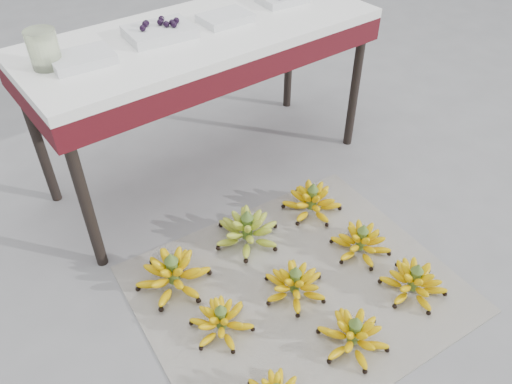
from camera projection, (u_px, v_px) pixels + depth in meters
ground at (294, 277)px, 2.13m from camera, size 60.00×60.00×0.00m
newspaper_mat at (297, 289)px, 2.08m from camera, size 1.35×1.17×0.01m
bunch_front_center at (353, 335)px, 1.84m from camera, size 0.27×0.27×0.16m
bunch_front_right at (414, 282)px, 2.03m from camera, size 0.31×0.31×0.16m
bunch_mid_left at (221, 321)px, 1.89m from camera, size 0.30×0.30×0.15m
bunch_mid_center at (295, 284)px, 2.03m from camera, size 0.32×0.32×0.16m
bunch_mid_right at (361, 242)px, 2.21m from camera, size 0.31×0.31×0.16m
bunch_back_left at (173, 274)px, 2.05m from camera, size 0.38×0.38×0.19m
bunch_back_center at (247, 230)px, 2.25m from camera, size 0.37×0.37×0.18m
bunch_back_right at (312, 201)px, 2.41m from camera, size 0.31×0.31×0.17m
vendor_table at (204, 47)px, 2.27m from camera, size 1.63×0.65×0.78m
tray_far_left at (82, 59)px, 1.93m from camera, size 0.25×0.19×0.04m
tray_left at (160, 31)px, 2.12m from camera, size 0.30×0.23×0.07m
tray_right at (225, 18)px, 2.26m from camera, size 0.23×0.16×0.04m
glass_jar at (44, 49)px, 1.87m from camera, size 0.13×0.13×0.15m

